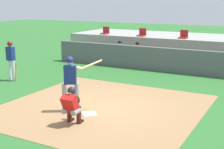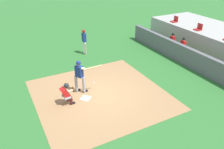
# 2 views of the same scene
# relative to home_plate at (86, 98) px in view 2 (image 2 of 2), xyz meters

# --- Properties ---
(ground_plane) EXTENTS (80.00, 80.00, 0.00)m
(ground_plane) POSITION_rel_home_plate_xyz_m (0.00, 0.80, -0.02)
(ground_plane) COLOR #2D6B2D
(dirt_infield) EXTENTS (6.40, 6.40, 0.01)m
(dirt_infield) POSITION_rel_home_plate_xyz_m (0.00, 0.80, -0.02)
(dirt_infield) COLOR #9E754C
(dirt_infield) RESTS_ON ground
(home_plate) EXTENTS (0.62, 0.62, 0.02)m
(home_plate) POSITION_rel_home_plate_xyz_m (0.00, 0.00, 0.00)
(home_plate) COLOR white
(home_plate) RESTS_ON dirt_infield
(batter_at_plate) EXTENTS (0.83, 1.29, 1.80)m
(batter_at_plate) POSITION_rel_home_plate_xyz_m (-0.68, 0.03, 1.01)
(batter_at_plate) COLOR #99999E
(batter_at_plate) RESTS_ON ground
(catcher_crouched) EXTENTS (0.50, 1.78, 1.13)m
(catcher_crouched) POSITION_rel_home_plate_xyz_m (-0.02, -0.89, 0.58)
(catcher_crouched) COLOR gray
(catcher_crouched) RESTS_ON ground
(on_deck_batter) EXTENTS (0.58, 0.23, 1.79)m
(on_deck_batter) POSITION_rel_home_plate_xyz_m (-5.49, 2.16, 1.00)
(on_deck_batter) COLOR silver
(on_deck_batter) RESTS_ON ground
(dugout_wall) EXTENTS (13.00, 0.30, 1.20)m
(dugout_wall) POSITION_rel_home_plate_xyz_m (0.00, 7.30, 0.58)
(dugout_wall) COLOR #59595E
(dugout_wall) RESTS_ON ground
(dugout_bench) EXTENTS (11.80, 0.44, 0.45)m
(dugout_bench) POSITION_rel_home_plate_xyz_m (0.00, 8.30, 0.20)
(dugout_bench) COLOR olive
(dugout_bench) RESTS_ON ground
(dugout_player_0) EXTENTS (0.49, 0.70, 1.30)m
(dugout_player_0) POSITION_rel_home_plate_xyz_m (-3.16, 8.14, 0.65)
(dugout_player_0) COLOR #939399
(dugout_player_0) RESTS_ON ground
(dugout_player_1) EXTENTS (0.49, 0.70, 1.30)m
(dugout_player_1) POSITION_rel_home_plate_xyz_m (-2.04, 8.14, 0.65)
(dugout_player_1) COLOR #939399
(dugout_player_1) RESTS_ON ground
(stadium_seat_0) EXTENTS (0.46, 0.46, 0.48)m
(stadium_seat_0) POSITION_rel_home_plate_xyz_m (-5.20, 10.18, 1.51)
(stadium_seat_0) COLOR #A51E1E
(stadium_seat_0) RESTS_ON stands_platform
(stadium_seat_1) EXTENTS (0.46, 0.46, 0.48)m
(stadium_seat_1) POSITION_rel_home_plate_xyz_m (-2.60, 10.18, 1.51)
(stadium_seat_1) COLOR #A51E1E
(stadium_seat_1) RESTS_ON stands_platform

